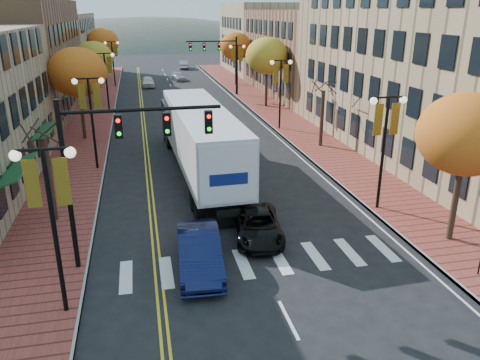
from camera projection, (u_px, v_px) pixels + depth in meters
ground at (272, 288)px, 17.92m from camera, size 200.00×200.00×0.00m
sidewalk_left at (93, 117)px, 45.92m from camera, size 4.00×85.00×0.15m
sidewalk_right at (270, 109)px, 49.51m from camera, size 4.00×85.00×0.15m
building_left_mid at (5, 59)px, 45.68m from camera, size 12.00×24.00×11.00m
building_left_far at (48, 47)px, 68.88m from camera, size 12.00×26.00×9.50m
building_right_near at (460, 47)px, 33.71m from camera, size 15.00×28.00×15.00m
building_right_mid at (323, 52)px, 58.43m from camera, size 15.00×24.00×10.00m
building_right_far at (274, 38)px, 78.45m from camera, size 15.00×20.00×11.00m
tree_left_a at (50, 180)px, 22.69m from camera, size 0.28×0.28×4.20m
tree_left_b at (77, 72)px, 36.28m from camera, size 4.48×4.48×7.21m
tree_left_c at (94, 58)px, 51.10m from camera, size 4.16×4.16×6.69m
tree_left_d at (103, 42)px, 67.43m from camera, size 4.61×4.61×7.42m
tree_right_a at (466, 135)px, 19.81m from camera, size 4.16×4.16×6.69m
tree_right_b at (322, 119)px, 35.46m from camera, size 0.28×0.28×4.20m
tree_right_c at (267, 56)px, 49.04m from camera, size 4.48×4.48×7.21m
tree_right_d at (236, 46)px, 63.78m from camera, size 4.35×4.35×7.00m
lamp_left_a at (50, 201)px, 14.95m from camera, size 1.96×0.36×6.05m
lamp_left_b at (91, 106)px, 29.63m from camera, size 1.96×0.36×6.05m
lamp_left_c at (106, 71)px, 46.15m from camera, size 1.96×0.36×6.05m
lamp_left_d at (113, 55)px, 62.67m from camera, size 1.96×0.36×6.05m
lamp_right_a at (385, 131)px, 23.44m from camera, size 1.96×0.36×6.05m
lamp_right_b at (281, 81)px, 39.96m from camera, size 1.96×0.36×6.05m
lamp_right_c at (237, 60)px, 56.48m from camera, size 1.96×0.36×6.05m
traffic_mast_near at (116, 152)px, 17.88m from camera, size 6.10×0.35×7.00m
traffic_mast_far at (221, 55)px, 55.86m from camera, size 6.10×0.34×7.00m
semi_truck at (197, 134)px, 29.53m from camera, size 3.51×18.19×4.53m
navy_sedan at (199, 252)px, 18.93m from camera, size 2.00×4.97×1.61m
black_suv at (258, 225)px, 21.69m from camera, size 2.68×4.76×1.26m
car_far_white at (148, 82)px, 63.96m from camera, size 1.71×4.20×1.43m
car_far_silver at (178, 76)px, 69.95m from camera, size 2.17×4.20×1.16m
car_far_oncoming at (184, 65)px, 83.65m from camera, size 2.01×4.46×1.42m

